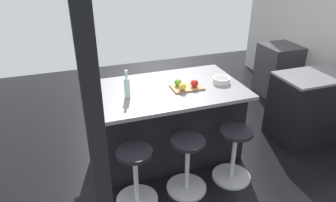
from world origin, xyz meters
TOP-DOWN VIEW (x-y plane):
  - ground_plane at (0.00, 0.00)m, footprint 6.80×6.80m
  - oven_range at (-2.27, -0.98)m, footprint 0.60×0.61m
  - kitchen_island at (0.20, 0.07)m, footprint 1.79×1.08m
  - stool_by_window at (-0.36, 0.79)m, footprint 0.44×0.44m
  - stool_middle at (0.20, 0.79)m, footprint 0.44×0.44m
  - stool_near_camera at (0.76, 0.79)m, footprint 0.44×0.44m
  - cutting_board at (-0.03, 0.19)m, footprint 0.36×0.24m
  - apple_red at (-0.11, 0.23)m, footprint 0.09×0.09m
  - apple_yellow at (0.06, 0.26)m, footprint 0.09×0.09m
  - apple_green at (0.06, 0.13)m, footprint 0.08×0.08m
  - water_bottle at (0.67, 0.20)m, footprint 0.06×0.06m
  - fruit_bowl at (-0.48, 0.19)m, footprint 0.20×0.20m

SIDE VIEW (x-z plane):
  - ground_plane at x=0.00m, z-range 0.00..0.00m
  - stool_by_window at x=-0.36m, z-range -0.02..0.63m
  - stool_middle at x=0.20m, z-range -0.02..0.63m
  - stool_near_camera at x=0.76m, z-range -0.02..0.63m
  - oven_range at x=-2.27m, z-range 0.00..0.89m
  - kitchen_island at x=0.20m, z-range 0.01..0.94m
  - cutting_board at x=-0.03m, z-range 0.93..0.95m
  - fruit_bowl at x=-0.48m, z-range 0.94..1.01m
  - apple_green at x=0.06m, z-range 0.95..1.04m
  - apple_yellow at x=0.06m, z-range 0.95..1.04m
  - apple_red at x=-0.11m, z-range 0.95..1.04m
  - water_bottle at x=0.67m, z-range 0.90..1.21m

